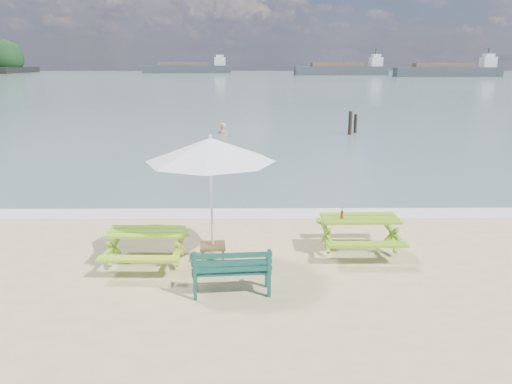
{
  "coord_description": "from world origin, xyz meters",
  "views": [
    {
      "loc": [
        0.3,
        -7.5,
        3.8
      ],
      "look_at": [
        0.39,
        3.0,
        1.0
      ],
      "focal_mm": 35.0,
      "sensor_mm": 36.0,
      "label": 1
    }
  ],
  "objects_px": {
    "picnic_table_left": "(146,248)",
    "side_table": "(213,252)",
    "park_bench": "(232,279)",
    "swimmer": "(223,140)",
    "beer_bottle": "(342,215)",
    "patio_umbrella": "(210,150)",
    "picnic_table_right": "(359,235)"
  },
  "relations": [
    {
      "from": "picnic_table_right",
      "to": "park_bench",
      "type": "xyz_separation_m",
      "value": [
        -2.51,
        -1.87,
        -0.1
      ]
    },
    {
      "from": "beer_bottle",
      "to": "patio_umbrella",
      "type": "bearing_deg",
      "value": -171.87
    },
    {
      "from": "swimmer",
      "to": "patio_umbrella",
      "type": "bearing_deg",
      "value": -87.5
    },
    {
      "from": "park_bench",
      "to": "swimmer",
      "type": "bearing_deg",
      "value": 93.6
    },
    {
      "from": "picnic_table_left",
      "to": "side_table",
      "type": "relative_size",
      "value": 3.11
    },
    {
      "from": "picnic_table_right",
      "to": "swimmer",
      "type": "distance_m",
      "value": 17.23
    },
    {
      "from": "picnic_table_left",
      "to": "side_table",
      "type": "xyz_separation_m",
      "value": [
        1.24,
        0.21,
        -0.16
      ]
    },
    {
      "from": "park_bench",
      "to": "beer_bottle",
      "type": "distance_m",
      "value": 2.85
    },
    {
      "from": "park_bench",
      "to": "side_table",
      "type": "bearing_deg",
      "value": 106.48
    },
    {
      "from": "picnic_table_right",
      "to": "patio_umbrella",
      "type": "relative_size",
      "value": 0.66
    },
    {
      "from": "patio_umbrella",
      "to": "beer_bottle",
      "type": "height_order",
      "value": "patio_umbrella"
    },
    {
      "from": "picnic_table_left",
      "to": "swimmer",
      "type": "xyz_separation_m",
      "value": [
        0.49,
        17.46,
        -0.67
      ]
    },
    {
      "from": "side_table",
      "to": "swimmer",
      "type": "relative_size",
      "value": 0.29
    },
    {
      "from": "picnic_table_left",
      "to": "swimmer",
      "type": "relative_size",
      "value": 0.9
    },
    {
      "from": "picnic_table_left",
      "to": "patio_umbrella",
      "type": "relative_size",
      "value": 0.62
    },
    {
      "from": "picnic_table_left",
      "to": "swimmer",
      "type": "distance_m",
      "value": 17.48
    },
    {
      "from": "picnic_table_left",
      "to": "side_table",
      "type": "distance_m",
      "value": 1.27
    },
    {
      "from": "swimmer",
      "to": "picnic_table_left",
      "type": "bearing_deg",
      "value": -91.61
    },
    {
      "from": "picnic_table_left",
      "to": "patio_umbrella",
      "type": "distance_m",
      "value": 2.24
    },
    {
      "from": "side_table",
      "to": "beer_bottle",
      "type": "relative_size",
      "value": 2.3
    },
    {
      "from": "picnic_table_left",
      "to": "beer_bottle",
      "type": "height_order",
      "value": "beer_bottle"
    },
    {
      "from": "park_bench",
      "to": "side_table",
      "type": "xyz_separation_m",
      "value": [
        -0.42,
        1.44,
        -0.08
      ]
    },
    {
      "from": "picnic_table_right",
      "to": "side_table",
      "type": "relative_size",
      "value": 3.28
    },
    {
      "from": "picnic_table_left",
      "to": "picnic_table_right",
      "type": "distance_m",
      "value": 4.23
    },
    {
      "from": "side_table",
      "to": "patio_umbrella",
      "type": "bearing_deg",
      "value": 180.0
    },
    {
      "from": "picnic_table_left",
      "to": "park_bench",
      "type": "xyz_separation_m",
      "value": [
        1.67,
        -1.22,
        -0.08
      ]
    },
    {
      "from": "park_bench",
      "to": "beer_bottle",
      "type": "relative_size",
      "value": 5.88
    },
    {
      "from": "beer_bottle",
      "to": "swimmer",
      "type": "height_order",
      "value": "beer_bottle"
    },
    {
      "from": "picnic_table_left",
      "to": "park_bench",
      "type": "distance_m",
      "value": 2.07
    },
    {
      "from": "patio_umbrella",
      "to": "beer_bottle",
      "type": "relative_size",
      "value": 11.49
    },
    {
      "from": "beer_bottle",
      "to": "swimmer",
      "type": "distance_m",
      "value": 17.24
    },
    {
      "from": "park_bench",
      "to": "side_table",
      "type": "relative_size",
      "value": 2.56
    }
  ]
}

